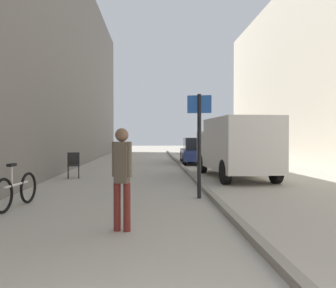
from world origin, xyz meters
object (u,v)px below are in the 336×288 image
at_px(street_sign_post, 199,137).
at_px(bicycle_leaning, 16,190).
at_px(cafe_chair_near_window, 73,163).
at_px(delivery_van, 235,146).
at_px(pedestrian_main_foreground, 122,172).
at_px(parked_car, 197,151).

relative_size(street_sign_post, bicycle_leaning, 1.47).
bearing_deg(cafe_chair_near_window, street_sign_post, 120.84).
distance_m(delivery_van, street_sign_post, 4.52).
bearing_deg(pedestrian_main_foreground, cafe_chair_near_window, 123.91).
relative_size(bicycle_leaning, cafe_chair_near_window, 1.88).
relative_size(parked_car, street_sign_post, 1.64).
xyz_separation_m(street_sign_post, cafe_chair_near_window, (-4.09, 4.35, -1.00)).
height_order(street_sign_post, cafe_chair_near_window, street_sign_post).
bearing_deg(parked_car, delivery_van, -83.53).
bearing_deg(delivery_van, pedestrian_main_foreground, -121.04).
xyz_separation_m(delivery_van, street_sign_post, (-1.93, -4.07, 0.35)).
height_order(delivery_van, bicycle_leaning, delivery_van).
distance_m(pedestrian_main_foreground, delivery_van, 7.80).
height_order(pedestrian_main_foreground, street_sign_post, street_sign_post).
relative_size(pedestrian_main_foreground, parked_car, 0.40).
bearing_deg(street_sign_post, cafe_chair_near_window, -34.54).
bearing_deg(delivery_van, street_sign_post, -118.89).
bearing_deg(pedestrian_main_foreground, parked_car, 92.59).
xyz_separation_m(street_sign_post, bicycle_leaning, (-4.11, -0.94, -1.16)).
bearing_deg(cafe_chair_near_window, parked_car, -142.39).
relative_size(pedestrian_main_foreground, street_sign_post, 0.65).
bearing_deg(bicycle_leaning, pedestrian_main_foreground, -31.01).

